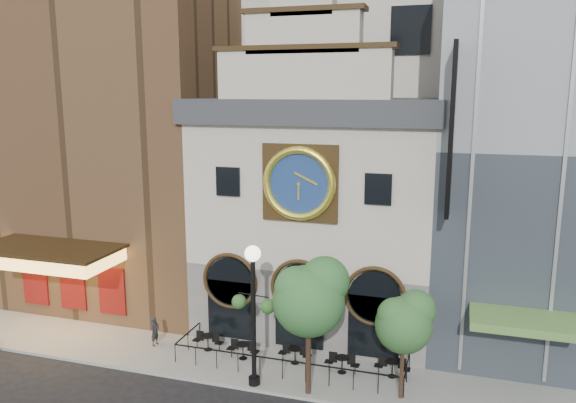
{
  "coord_description": "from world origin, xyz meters",
  "views": [
    {
      "loc": [
        7.02,
        -20.62,
        12.7
      ],
      "look_at": [
        -1.23,
        6.0,
        7.22
      ],
      "focal_mm": 35.0,
      "sensor_mm": 36.0,
      "label": 1
    }
  ],
  "objects_px": {
    "pedestrian": "(155,331)",
    "tree_left": "(310,295)",
    "bistro_2": "(295,354)",
    "lamppost": "(253,300)",
    "tree_right": "(405,320)",
    "bistro_0": "(208,341)",
    "bistro_3": "(342,363)",
    "bistro_4": "(392,367)",
    "bistro_1": "(243,350)"
  },
  "relations": [
    {
      "from": "pedestrian",
      "to": "tree_left",
      "type": "xyz_separation_m",
      "value": [
        8.59,
        -2.1,
        3.61
      ]
    },
    {
      "from": "bistro_3",
      "to": "pedestrian",
      "type": "distance_m",
      "value": 9.55
    },
    {
      "from": "bistro_3",
      "to": "pedestrian",
      "type": "relative_size",
      "value": 1.06
    },
    {
      "from": "lamppost",
      "to": "tree_right",
      "type": "xyz_separation_m",
      "value": [
        6.26,
        0.82,
        -0.46
      ]
    },
    {
      "from": "pedestrian",
      "to": "bistro_1",
      "type": "bearing_deg",
      "value": -85.12
    },
    {
      "from": "bistro_1",
      "to": "bistro_3",
      "type": "height_order",
      "value": "same"
    },
    {
      "from": "pedestrian",
      "to": "lamppost",
      "type": "relative_size",
      "value": 0.24
    },
    {
      "from": "bistro_1",
      "to": "tree_left",
      "type": "relative_size",
      "value": 0.27
    },
    {
      "from": "bistro_3",
      "to": "tree_right",
      "type": "height_order",
      "value": "tree_right"
    },
    {
      "from": "bistro_4",
      "to": "tree_right",
      "type": "height_order",
      "value": "tree_right"
    },
    {
      "from": "tree_right",
      "to": "bistro_0",
      "type": "bearing_deg",
      "value": 170.53
    },
    {
      "from": "lamppost",
      "to": "bistro_1",
      "type": "bearing_deg",
      "value": 129.26
    },
    {
      "from": "bistro_4",
      "to": "pedestrian",
      "type": "distance_m",
      "value": 11.78
    },
    {
      "from": "bistro_1",
      "to": "bistro_3",
      "type": "bearing_deg",
      "value": 0.76
    },
    {
      "from": "tree_left",
      "to": "bistro_4",
      "type": "bearing_deg",
      "value": 36.98
    },
    {
      "from": "bistro_4",
      "to": "pedestrian",
      "type": "relative_size",
      "value": 1.06
    },
    {
      "from": "bistro_4",
      "to": "bistro_1",
      "type": "bearing_deg",
      "value": -177.02
    },
    {
      "from": "bistro_2",
      "to": "tree_right",
      "type": "distance_m",
      "value": 6.1
    },
    {
      "from": "bistro_1",
      "to": "bistro_4",
      "type": "distance_m",
      "value": 7.02
    },
    {
      "from": "lamppost",
      "to": "tree_left",
      "type": "distance_m",
      "value": 2.53
    },
    {
      "from": "bistro_1",
      "to": "tree_right",
      "type": "relative_size",
      "value": 0.34
    },
    {
      "from": "pedestrian",
      "to": "tree_right",
      "type": "xyz_separation_m",
      "value": [
        12.37,
        -1.32,
        2.67
      ]
    },
    {
      "from": "bistro_4",
      "to": "tree_left",
      "type": "bearing_deg",
      "value": -143.02
    },
    {
      "from": "pedestrian",
      "to": "lamppost",
      "type": "distance_m",
      "value": 7.19
    },
    {
      "from": "lamppost",
      "to": "bistro_4",
      "type": "bearing_deg",
      "value": 29.47
    },
    {
      "from": "lamppost",
      "to": "tree_left",
      "type": "relative_size",
      "value": 1.05
    },
    {
      "from": "bistro_1",
      "to": "pedestrian",
      "type": "height_order",
      "value": "pedestrian"
    },
    {
      "from": "bistro_2",
      "to": "tree_right",
      "type": "relative_size",
      "value": 0.34
    },
    {
      "from": "bistro_0",
      "to": "tree_right",
      "type": "bearing_deg",
      "value": -9.47
    },
    {
      "from": "bistro_0",
      "to": "lamppost",
      "type": "xyz_separation_m",
      "value": [
        3.34,
        -2.42,
        3.41
      ]
    },
    {
      "from": "tree_left",
      "to": "lamppost",
      "type": "bearing_deg",
      "value": -179.11
    },
    {
      "from": "bistro_0",
      "to": "lamppost",
      "type": "height_order",
      "value": "lamppost"
    },
    {
      "from": "bistro_2",
      "to": "lamppost",
      "type": "relative_size",
      "value": 0.25
    },
    {
      "from": "bistro_4",
      "to": "bistro_0",
      "type": "bearing_deg",
      "value": -179.92
    },
    {
      "from": "bistro_0",
      "to": "bistro_4",
      "type": "relative_size",
      "value": 1.0
    },
    {
      "from": "bistro_0",
      "to": "tree_left",
      "type": "height_order",
      "value": "tree_left"
    },
    {
      "from": "bistro_0",
      "to": "pedestrian",
      "type": "bearing_deg",
      "value": -174.19
    },
    {
      "from": "bistro_2",
      "to": "pedestrian",
      "type": "height_order",
      "value": "pedestrian"
    },
    {
      "from": "pedestrian",
      "to": "lamppost",
      "type": "height_order",
      "value": "lamppost"
    },
    {
      "from": "bistro_4",
      "to": "tree_left",
      "type": "distance_m",
      "value": 5.57
    },
    {
      "from": "lamppost",
      "to": "tree_right",
      "type": "height_order",
      "value": "lamppost"
    },
    {
      "from": "bistro_2",
      "to": "lamppost",
      "type": "height_order",
      "value": "lamppost"
    },
    {
      "from": "bistro_1",
      "to": "tree_left",
      "type": "height_order",
      "value": "tree_left"
    },
    {
      "from": "bistro_0",
      "to": "bistro_2",
      "type": "distance_m",
      "value": 4.49
    },
    {
      "from": "bistro_3",
      "to": "bistro_4",
      "type": "relative_size",
      "value": 1.0
    },
    {
      "from": "lamppost",
      "to": "bistro_0",
      "type": "bearing_deg",
      "value": 150.27
    },
    {
      "from": "bistro_1",
      "to": "bistro_4",
      "type": "xyz_separation_m",
      "value": [
        7.01,
        0.36,
        0.0
      ]
    },
    {
      "from": "tree_left",
      "to": "tree_right",
      "type": "height_order",
      "value": "tree_left"
    },
    {
      "from": "bistro_2",
      "to": "bistro_3",
      "type": "height_order",
      "value": "same"
    },
    {
      "from": "tree_right",
      "to": "bistro_3",
      "type": "bearing_deg",
      "value": 155.01
    }
  ]
}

